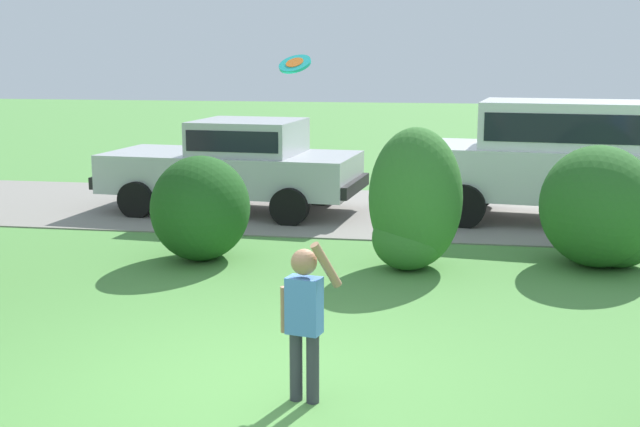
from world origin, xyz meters
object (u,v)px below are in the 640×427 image
(child_thrower, at_px, (304,312))
(frisbee, at_px, (295,64))
(parked_suv, at_px, (562,155))
(parked_sedan, at_px, (237,162))

(child_thrower, xyz_separation_m, frisbee, (-0.28, 1.05, 1.85))
(parked_suv, bearing_deg, parked_sedan, -179.90)
(parked_sedan, bearing_deg, child_thrower, -70.95)
(parked_sedan, relative_size, frisbee, 14.99)
(parked_sedan, relative_size, parked_suv, 0.93)
(parked_sedan, height_order, parked_suv, parked_suv)
(parked_suv, xyz_separation_m, child_thrower, (-2.65, -7.65, -0.36))
(parked_sedan, xyz_separation_m, child_thrower, (2.64, -7.64, -0.13))
(parked_suv, bearing_deg, child_thrower, -109.13)
(parked_suv, distance_m, child_thrower, 8.11)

